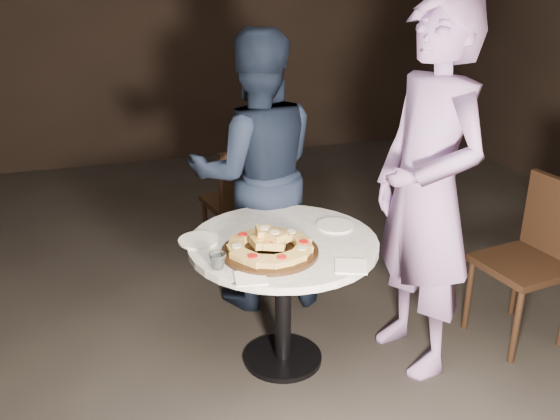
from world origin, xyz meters
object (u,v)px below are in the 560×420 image
(chair_far, at_px, (242,197))
(diner_navy, at_px, (256,173))
(focaccia_pile, at_px, (270,244))
(table, at_px, (283,264))
(diner_teal, at_px, (427,193))
(water_glass, at_px, (218,261))
(serving_board, at_px, (270,252))
(chair_right, at_px, (537,250))

(chair_far, distance_m, diner_navy, 0.53)
(focaccia_pile, bearing_deg, table, 49.78)
(chair_far, relative_size, diner_navy, 0.52)
(table, relative_size, diner_teal, 0.66)
(focaccia_pile, bearing_deg, diner_navy, 79.69)
(water_glass, relative_size, diner_teal, 0.04)
(serving_board, distance_m, chair_right, 1.40)
(serving_board, height_order, chair_far, chair_far)
(diner_navy, bearing_deg, water_glass, 70.94)
(serving_board, xyz_separation_m, water_glass, (-0.24, -0.07, 0.02))
(table, bearing_deg, serving_board, -130.21)
(table, relative_size, serving_board, 2.71)
(water_glass, bearing_deg, serving_board, 15.61)
(focaccia_pile, height_order, diner_navy, diner_navy)
(table, bearing_deg, focaccia_pile, -130.22)
(serving_board, bearing_deg, chair_right, -0.88)
(focaccia_pile, relative_size, diner_navy, 0.25)
(chair_far, bearing_deg, water_glass, 61.44)
(diner_navy, bearing_deg, serving_board, 85.57)
(water_glass, distance_m, diner_navy, 0.90)
(focaccia_pile, height_order, chair_right, chair_right)
(chair_right, bearing_deg, diner_teal, -97.84)
(diner_teal, bearing_deg, diner_navy, -150.70)
(serving_board, xyz_separation_m, diner_teal, (0.72, -0.03, 0.21))
(water_glass, height_order, chair_far, chair_far)
(water_glass, xyz_separation_m, diner_teal, (0.97, 0.03, 0.18))
(water_glass, height_order, chair_right, chair_right)
(table, distance_m, serving_board, 0.20)
(focaccia_pile, relative_size, water_glass, 5.25)
(table, distance_m, water_glass, 0.41)
(chair_right, bearing_deg, serving_board, -99.90)
(table, relative_size, chair_far, 1.45)
(diner_teal, bearing_deg, serving_board, -100.44)
(chair_far, relative_size, diner_teal, 0.46)
(water_glass, height_order, diner_navy, diner_navy)
(table, distance_m, diner_teal, 0.73)
(water_glass, distance_m, chair_right, 1.65)
(chair_right, xyz_separation_m, diner_teal, (-0.66, -0.01, 0.38))
(serving_board, relative_size, water_glass, 5.84)
(focaccia_pile, relative_size, chair_right, 0.46)
(focaccia_pile, relative_size, chair_far, 0.48)
(serving_board, distance_m, diner_teal, 0.75)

